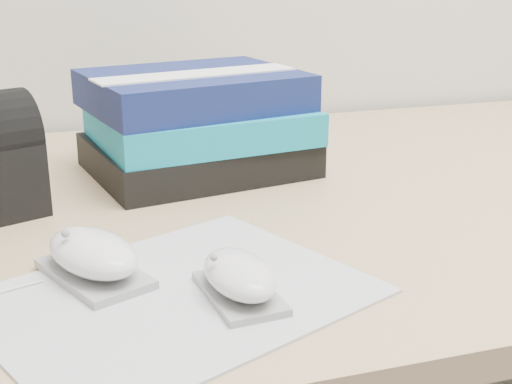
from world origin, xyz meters
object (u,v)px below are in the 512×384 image
object	(u,v)px
desk	(287,329)
mouse_front	(240,277)
book_stack	(197,123)
mouse_rear	(93,256)

from	to	relation	value
desk	mouse_front	bearing A→B (deg)	-116.84
mouse_front	book_stack	xyz separation A→B (m)	(0.05, 0.38, 0.05)
desk	mouse_rear	bearing A→B (deg)	-138.03
desk	book_stack	world-z (taller)	book_stack
mouse_rear	mouse_front	bearing A→B (deg)	-33.56
desk	mouse_rear	size ratio (longest dim) A/B	12.21
mouse_rear	mouse_front	distance (m)	0.14
mouse_front	book_stack	size ratio (longest dim) A/B	0.34
mouse_rear	mouse_front	world-z (taller)	mouse_rear
mouse_front	desk	bearing A→B (deg)	63.16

